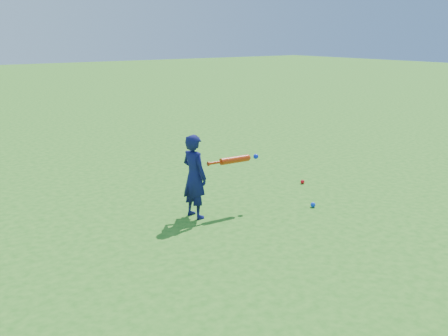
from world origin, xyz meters
name	(u,v)px	position (x,y,z in m)	size (l,w,h in m)	color
ground	(172,217)	(0.00, 0.00, 0.00)	(80.00, 80.00, 0.00)	#28701A
child	(194,176)	(0.28, -0.19, 0.61)	(0.45, 0.29, 1.23)	#10134B
ground_ball_red	(302,182)	(2.72, 0.10, 0.04)	(0.07, 0.07, 0.07)	red
ground_ball_blue	(313,205)	(1.98, -0.90, 0.04)	(0.08, 0.08, 0.08)	#0D3AED
bat_swing	(237,159)	(0.96, -0.29, 0.78)	(0.88, 0.13, 0.10)	red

